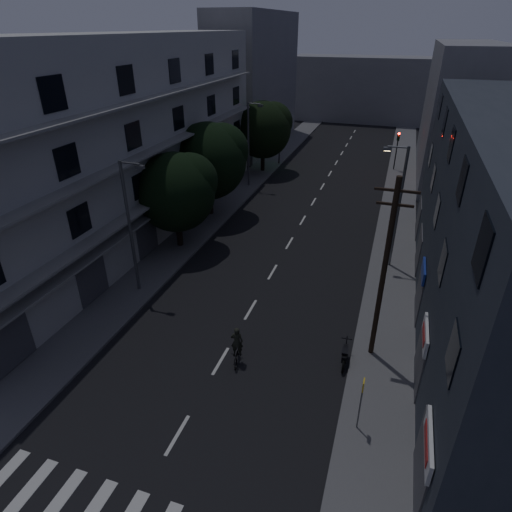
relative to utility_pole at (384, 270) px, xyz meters
The scene contains 21 objects.
ground 17.82m from the utility_pole, 113.69° to the left, with size 160.00×160.00×0.00m, color black.
sidewalk_left 21.82m from the utility_pole, 132.51° to the left, with size 3.00×90.00×0.15m, color #565659.
sidewalk_right 16.42m from the utility_pole, 87.77° to the left, with size 3.00×90.00×0.15m, color #565659.
lane_markings 23.51m from the utility_pole, 107.43° to the left, with size 0.15×60.50×0.01m.
building_left 20.88m from the utility_pole, 155.26° to the left, with size 7.00×36.00×14.00m.
building_right 6.96m from the utility_pole, 42.58° to the left, with size 6.19×28.00×11.00m.
building_far_left 43.17m from the utility_pole, 116.02° to the left, with size 6.00×20.00×16.00m, color slate.
building_far_right 33.13m from the utility_pole, 81.11° to the left, with size 6.00×20.00×13.00m, color slate.
building_far_end 61.08m from the utility_pole, 96.47° to the left, with size 24.00×8.00×10.00m, color slate.
tree_near 16.30m from the utility_pole, 151.79° to the left, with size 5.53×5.53×6.83m.
tree_mid 20.21m from the utility_pole, 136.33° to the left, with size 6.21×6.21×7.64m.
tree_far 30.62m from the utility_pole, 117.47° to the left, with size 5.98×5.98×7.40m.
traffic_signal_far_right 32.09m from the utility_pole, 90.53° to the left, with size 0.28×0.37×4.10m.
traffic_signal_far_left 33.15m from the utility_pole, 113.52° to the left, with size 0.28×0.37×4.10m.
street_lamp_left_near 14.02m from the utility_pole, behind, with size 1.51×0.25×8.00m.
street_lamp_right 9.40m from the utility_pole, 88.35° to the left, with size 1.51×0.25×8.00m.
street_lamp_left_far 25.91m from the utility_pole, 122.43° to the left, with size 1.51×0.25×8.00m.
utility_pole is the anchor object (origin of this frame).
bus_stop_sign 5.65m from the utility_pole, 91.57° to the right, with size 0.06×0.35×2.52m.
motorcycle 4.68m from the utility_pole, 138.27° to the right, with size 0.52×1.82×1.16m.
cyclist 7.83m from the utility_pole, 157.36° to the right, with size 0.91×1.67×2.01m.
Camera 1 is at (6.63, -8.03, 14.41)m, focal length 30.00 mm.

